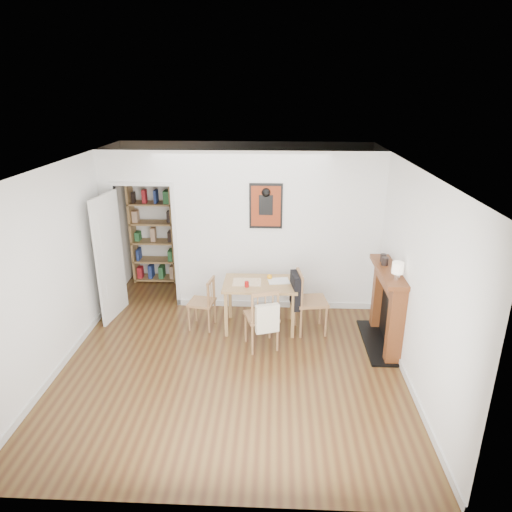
{
  "coord_description": "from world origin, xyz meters",
  "views": [
    {
      "loc": [
        0.56,
        -5.61,
        3.49
      ],
      "look_at": [
        0.28,
        0.6,
        1.19
      ],
      "focal_mm": 32.0,
      "sensor_mm": 36.0,
      "label": 1
    }
  ],
  "objects_px": {
    "ceramic_jar_a": "(385,261)",
    "ceramic_jar_b": "(383,258)",
    "bookshelf": "(153,232)",
    "chair_right": "(310,301)",
    "orange_fruit": "(270,277)",
    "dining_table": "(260,288)",
    "mantel_lamp": "(398,269)",
    "chair_left": "(202,303)",
    "fireplace": "(388,305)",
    "chair_front": "(262,317)",
    "notebook": "(279,281)",
    "red_glass": "(247,284)"
  },
  "relations": [
    {
      "from": "ceramic_jar_a",
      "to": "orange_fruit",
      "type": "bearing_deg",
      "value": 166.91
    },
    {
      "from": "chair_right",
      "to": "ceramic_jar_a",
      "type": "height_order",
      "value": "ceramic_jar_a"
    },
    {
      "from": "ceramic_jar_b",
      "to": "chair_right",
      "type": "bearing_deg",
      "value": 179.17
    },
    {
      "from": "dining_table",
      "to": "ceramic_jar_a",
      "type": "bearing_deg",
      "value": -7.7
    },
    {
      "from": "chair_right",
      "to": "bookshelf",
      "type": "height_order",
      "value": "bookshelf"
    },
    {
      "from": "notebook",
      "to": "ceramic_jar_b",
      "type": "height_order",
      "value": "ceramic_jar_b"
    },
    {
      "from": "red_glass",
      "to": "orange_fruit",
      "type": "distance_m",
      "value": 0.44
    },
    {
      "from": "notebook",
      "to": "ceramic_jar_a",
      "type": "distance_m",
      "value": 1.57
    },
    {
      "from": "chair_left",
      "to": "orange_fruit",
      "type": "bearing_deg",
      "value": 8.82
    },
    {
      "from": "bookshelf",
      "to": "notebook",
      "type": "bearing_deg",
      "value": -36.11
    },
    {
      "from": "chair_front",
      "to": "mantel_lamp",
      "type": "height_order",
      "value": "mantel_lamp"
    },
    {
      "from": "chair_left",
      "to": "chair_right",
      "type": "relative_size",
      "value": 0.83
    },
    {
      "from": "chair_front",
      "to": "mantel_lamp",
      "type": "distance_m",
      "value": 1.95
    },
    {
      "from": "ceramic_jar_a",
      "to": "chair_left",
      "type": "bearing_deg",
      "value": 175.35
    },
    {
      "from": "fireplace",
      "to": "ceramic_jar_b",
      "type": "relative_size",
      "value": 11.45
    },
    {
      "from": "dining_table",
      "to": "mantel_lamp",
      "type": "height_order",
      "value": "mantel_lamp"
    },
    {
      "from": "fireplace",
      "to": "chair_front",
      "type": "bearing_deg",
      "value": -174.35
    },
    {
      "from": "dining_table",
      "to": "chair_front",
      "type": "height_order",
      "value": "chair_front"
    },
    {
      "from": "notebook",
      "to": "ceramic_jar_a",
      "type": "bearing_deg",
      "value": -11.36
    },
    {
      "from": "chair_left",
      "to": "orange_fruit",
      "type": "height_order",
      "value": "orange_fruit"
    },
    {
      "from": "fireplace",
      "to": "red_glass",
      "type": "height_order",
      "value": "fireplace"
    },
    {
      "from": "chair_right",
      "to": "ceramic_jar_b",
      "type": "relative_size",
      "value": 8.93
    },
    {
      "from": "chair_right",
      "to": "fireplace",
      "type": "bearing_deg",
      "value": -16.09
    },
    {
      "from": "chair_right",
      "to": "ceramic_jar_b",
      "type": "height_order",
      "value": "ceramic_jar_b"
    },
    {
      "from": "ceramic_jar_b",
      "to": "mantel_lamp",
      "type": "bearing_deg",
      "value": -86.65
    },
    {
      "from": "red_glass",
      "to": "chair_left",
      "type": "bearing_deg",
      "value": 169.14
    },
    {
      "from": "bookshelf",
      "to": "ceramic_jar_b",
      "type": "height_order",
      "value": "bookshelf"
    },
    {
      "from": "orange_fruit",
      "to": "ceramic_jar_a",
      "type": "xyz_separation_m",
      "value": [
        1.61,
        -0.37,
        0.43
      ]
    },
    {
      "from": "ceramic_jar_b",
      "to": "bookshelf",
      "type": "bearing_deg",
      "value": 154.05
    },
    {
      "from": "notebook",
      "to": "ceramic_jar_b",
      "type": "xyz_separation_m",
      "value": [
        1.48,
        -0.15,
        0.46
      ]
    },
    {
      "from": "bookshelf",
      "to": "orange_fruit",
      "type": "xyz_separation_m",
      "value": [
        2.19,
        -1.62,
        -0.17
      ]
    },
    {
      "from": "bookshelf",
      "to": "fireplace",
      "type": "relative_size",
      "value": 1.55
    },
    {
      "from": "fireplace",
      "to": "orange_fruit",
      "type": "relative_size",
      "value": 15.88
    },
    {
      "from": "mantel_lamp",
      "to": "notebook",
      "type": "bearing_deg",
      "value": 152.25
    },
    {
      "from": "red_glass",
      "to": "bookshelf",
      "type": "bearing_deg",
      "value": 134.21
    },
    {
      "from": "dining_table",
      "to": "ceramic_jar_a",
      "type": "distance_m",
      "value": 1.85
    },
    {
      "from": "dining_table",
      "to": "red_glass",
      "type": "relative_size",
      "value": 13.2
    },
    {
      "from": "mantel_lamp",
      "to": "ceramic_jar_a",
      "type": "bearing_deg",
      "value": 95.11
    },
    {
      "from": "chair_left",
      "to": "orange_fruit",
      "type": "relative_size",
      "value": 10.34
    },
    {
      "from": "bookshelf",
      "to": "chair_left",
      "type": "bearing_deg",
      "value": -56.87
    },
    {
      "from": "fireplace",
      "to": "orange_fruit",
      "type": "bearing_deg",
      "value": 162.57
    },
    {
      "from": "bookshelf",
      "to": "chair_front",
      "type": "bearing_deg",
      "value": -47.94
    },
    {
      "from": "chair_left",
      "to": "notebook",
      "type": "height_order",
      "value": "chair_left"
    },
    {
      "from": "chair_left",
      "to": "mantel_lamp",
      "type": "height_order",
      "value": "mantel_lamp"
    },
    {
      "from": "ceramic_jar_a",
      "to": "ceramic_jar_b",
      "type": "relative_size",
      "value": 1.03
    },
    {
      "from": "dining_table",
      "to": "chair_right",
      "type": "distance_m",
      "value": 0.77
    },
    {
      "from": "dining_table",
      "to": "ceramic_jar_b",
      "type": "bearing_deg",
      "value": -3.09
    },
    {
      "from": "orange_fruit",
      "to": "notebook",
      "type": "relative_size",
      "value": 0.25
    },
    {
      "from": "dining_table",
      "to": "orange_fruit",
      "type": "xyz_separation_m",
      "value": [
        0.14,
        0.14,
        0.13
      ]
    },
    {
      "from": "dining_table",
      "to": "notebook",
      "type": "xyz_separation_m",
      "value": [
        0.28,
        0.06,
        0.1
      ]
    }
  ]
}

